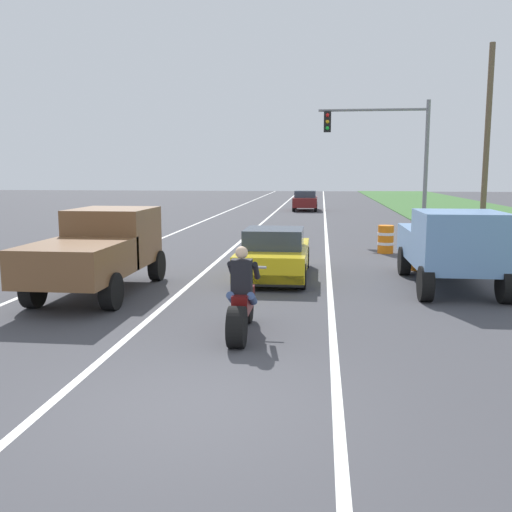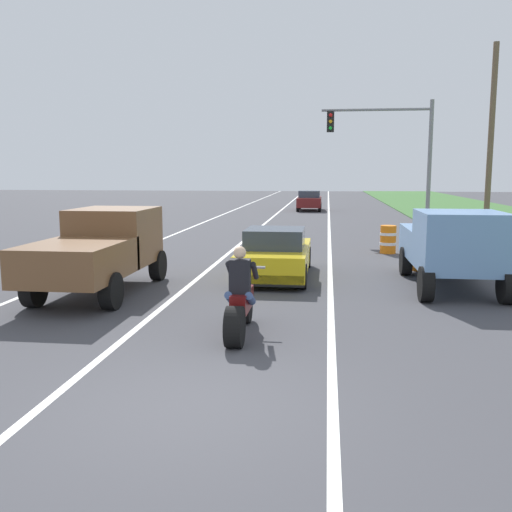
# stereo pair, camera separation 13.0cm
# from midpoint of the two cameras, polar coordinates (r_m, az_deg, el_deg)

# --- Properties ---
(ground_plane) EXTENTS (160.00, 160.00, 0.00)m
(ground_plane) POSITION_cam_midpoint_polar(r_m,az_deg,el_deg) (7.24, -6.63, -15.17)
(ground_plane) COLOR #424247
(lane_stripe_left_solid) EXTENTS (0.14, 120.00, 0.01)m
(lane_stripe_left_solid) POSITION_cam_midpoint_polar(r_m,az_deg,el_deg) (27.50, -7.66, 2.37)
(lane_stripe_left_solid) COLOR white
(lane_stripe_left_solid) RESTS_ON ground
(lane_stripe_right_solid) EXTENTS (0.14, 120.00, 0.01)m
(lane_stripe_right_solid) POSITION_cam_midpoint_polar(r_m,az_deg,el_deg) (26.59, 7.53, 2.16)
(lane_stripe_right_solid) COLOR white
(lane_stripe_right_solid) RESTS_ON ground
(lane_stripe_centre_dashed) EXTENTS (0.14, 120.00, 0.01)m
(lane_stripe_centre_dashed) POSITION_cam_midpoint_polar(r_m,az_deg,el_deg) (26.81, -0.20, 2.28)
(lane_stripe_centre_dashed) COLOR white
(lane_stripe_centre_dashed) RESTS_ON ground
(motorcycle_with_rider) EXTENTS (0.70, 2.21, 1.62)m
(motorcycle_with_rider) POSITION_cam_midpoint_polar(r_m,az_deg,el_deg) (9.97, -1.24, -4.87)
(motorcycle_with_rider) COLOR black
(motorcycle_with_rider) RESTS_ON ground
(sports_car_yellow) EXTENTS (1.84, 4.30, 1.37)m
(sports_car_yellow) POSITION_cam_midpoint_polar(r_m,az_deg,el_deg) (15.62, 2.21, 0.13)
(sports_car_yellow) COLOR yellow
(sports_car_yellow) RESTS_ON ground
(pickup_truck_left_lane_brown) EXTENTS (2.02, 4.80, 1.98)m
(pickup_truck_left_lane_brown) POSITION_cam_midpoint_polar(r_m,az_deg,el_deg) (14.03, -15.13, 0.86)
(pickup_truck_left_lane_brown) COLOR brown
(pickup_truck_left_lane_brown) RESTS_ON ground
(pickup_truck_right_shoulder_light_blue) EXTENTS (2.02, 4.80, 1.98)m
(pickup_truck_right_shoulder_light_blue) POSITION_cam_midpoint_polar(r_m,az_deg,el_deg) (15.02, 19.30, 1.16)
(pickup_truck_right_shoulder_light_blue) COLOR #6B93C6
(pickup_truck_right_shoulder_light_blue) RESTS_ON ground
(traffic_light_mast_near) EXTENTS (4.85, 0.34, 6.00)m
(traffic_light_mast_near) POSITION_cam_midpoint_polar(r_m,az_deg,el_deg) (26.17, 13.99, 10.68)
(traffic_light_mast_near) COLOR gray
(traffic_light_mast_near) RESTS_ON ground
(utility_pole_roadside) EXTENTS (0.24, 0.24, 8.16)m
(utility_pole_roadside) POSITION_cam_midpoint_polar(r_m,az_deg,el_deg) (26.12, 22.69, 10.43)
(utility_pole_roadside) COLOR brown
(utility_pole_roadside) RESTS_ON ground
(construction_barrel_nearest) EXTENTS (0.58, 0.58, 1.00)m
(construction_barrel_nearest) POSITION_cam_midpoint_polar(r_m,az_deg,el_deg) (17.46, 16.41, 0.26)
(construction_barrel_nearest) COLOR orange
(construction_barrel_nearest) RESTS_ON ground
(construction_barrel_mid) EXTENTS (0.58, 0.58, 1.00)m
(construction_barrel_mid) POSITION_cam_midpoint_polar(r_m,az_deg,el_deg) (20.80, 13.34, 1.65)
(construction_barrel_mid) COLOR orange
(construction_barrel_mid) RESTS_ON ground
(distant_car_far_ahead) EXTENTS (1.80, 4.00, 1.50)m
(distant_car_far_ahead) POSITION_cam_midpoint_polar(r_m,az_deg,el_deg) (43.01, 5.49, 5.61)
(distant_car_far_ahead) COLOR maroon
(distant_car_far_ahead) RESTS_ON ground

